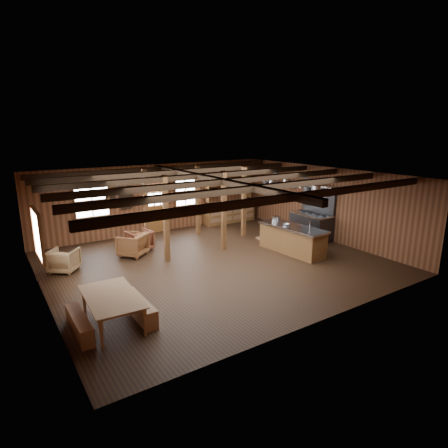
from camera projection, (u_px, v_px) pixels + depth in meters
The scene contains 22 objects.
room at pixel (215, 221), 11.71m from camera, with size 10.04×9.04×2.84m.
ceiling_joists at pixel (211, 179), 11.54m from camera, with size 9.80×8.82×0.18m.
timber_posts at pixel (197, 207), 13.67m from camera, with size 3.95×2.35×2.80m.
back_door at pixel (158, 211), 15.44m from camera, with size 1.02×0.08×2.15m.
window_back_left at pixel (92, 200), 13.89m from camera, with size 1.32×0.06×1.32m.
window_back_right at pixel (185, 191), 15.96m from camera, with size 1.02×0.06×1.32m.
window_left at pixel (37, 235), 9.43m from camera, with size 0.14×1.24×1.32m.
notice_boards at pixel (121, 197), 14.46m from camera, with size 1.08×0.03×0.90m.
back_counter at pixel (229, 209), 17.12m from camera, with size 2.55×0.60×2.45m.
pendant_lamps at pixel (132, 196), 11.11m from camera, with size 1.86×2.36×0.66m.
pot_rack at pixel (289, 184), 13.56m from camera, with size 0.37×3.00×0.46m.
kitchen_island at pixel (292, 239), 12.97m from camera, with size 1.08×2.56×1.20m.
step_stool at pixel (267, 235), 14.41m from camera, with size 0.50×0.35×0.44m, color brown.
commercial_range at pixel (312, 222), 14.56m from camera, with size 0.88×1.72×2.12m.
dining_table at pixel (114, 309), 8.23m from camera, with size 1.92×1.07×0.67m, color #9A6D46.
bench_wall at pixel (79, 325), 7.86m from camera, with size 0.27×1.47×0.40m, color brown.
bench_aisle at pixel (139, 308), 8.56m from camera, with size 0.29×1.56×0.43m, color brown.
armchair_a at pixel (133, 245), 12.63m from camera, with size 0.82×0.85×0.77m, color brown.
armchair_b at pixel (140, 240), 13.23m from camera, with size 0.77×0.79×0.72m, color brown.
armchair_c at pixel (64, 260), 11.23m from camera, with size 0.76×0.78×0.71m, color brown.
counter_pot at pixel (276, 219), 13.52m from camera, with size 0.30×0.30×0.18m, color #AFB1B6.
bowl at pixel (286, 225), 12.95m from camera, with size 0.24×0.24×0.06m, color silver.
Camera 1 is at (-6.00, -9.66, 4.21)m, focal length 30.00 mm.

